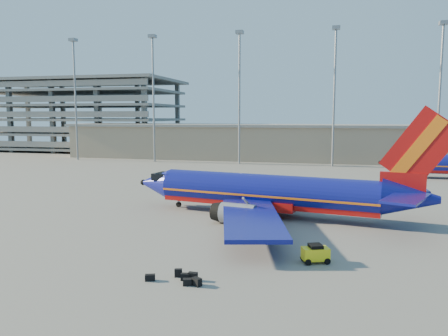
{
  "coord_description": "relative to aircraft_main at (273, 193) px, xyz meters",
  "views": [
    {
      "loc": [
        14.51,
        -47.9,
        10.53
      ],
      "look_at": [
        1.54,
        5.17,
        4.0
      ],
      "focal_mm": 35.0,
      "sensor_mm": 36.0,
      "label": 1
    }
  ],
  "objects": [
    {
      "name": "baggage_tug",
      "position": [
        4.85,
        -14.0,
        -1.75
      ],
      "size": [
        2.18,
        1.76,
        1.36
      ],
      "rotation": [
        0.0,
        0.0,
        0.38
      ],
      "color": "yellow",
      "rests_on": "ground"
    },
    {
      "name": "ground",
      "position": [
        -8.83,
        2.75,
        -2.45
      ],
      "size": [
        220.0,
        220.0,
        0.0
      ],
      "primitive_type": "plane",
      "color": "slate",
      "rests_on": "ground"
    },
    {
      "name": "aircraft_main",
      "position": [
        0.0,
        0.0,
        0.0
      ],
      "size": [
        33.71,
        32.16,
        11.49
      ],
      "rotation": [
        0.0,
        0.0,
        -0.17
      ],
      "color": "navy",
      "rests_on": "ground"
    },
    {
      "name": "parking_garage",
      "position": [
        -70.83,
        76.8,
        9.28
      ],
      "size": [
        62.0,
        32.0,
        21.4
      ],
      "color": "slate",
      "rests_on": "ground"
    },
    {
      "name": "terminal_building",
      "position": [
        1.17,
        60.75,
        1.86
      ],
      "size": [
        122.0,
        16.0,
        8.5
      ],
      "color": "gray",
      "rests_on": "ground"
    },
    {
      "name": "luggage_pile",
      "position": [
        -3.23,
        -19.74,
        -2.21
      ],
      "size": [
        3.88,
        1.7,
        0.54
      ],
      "color": "black",
      "rests_on": "ground"
    },
    {
      "name": "light_mast_row",
      "position": [
        -3.83,
        48.75,
        15.1
      ],
      "size": [
        101.6,
        1.6,
        28.65
      ],
      "color": "gray",
      "rests_on": "ground"
    }
  ]
}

